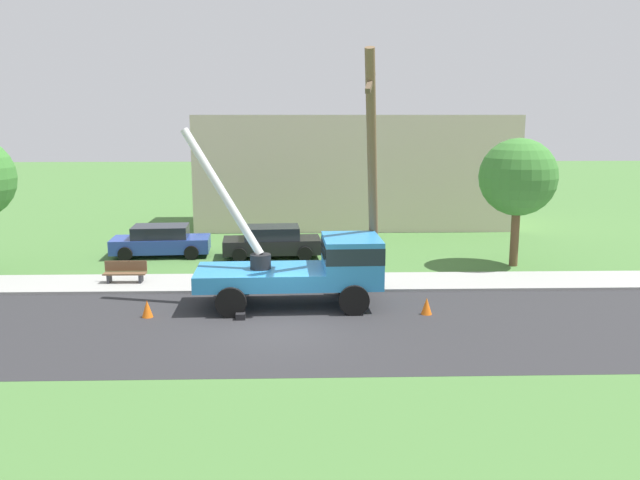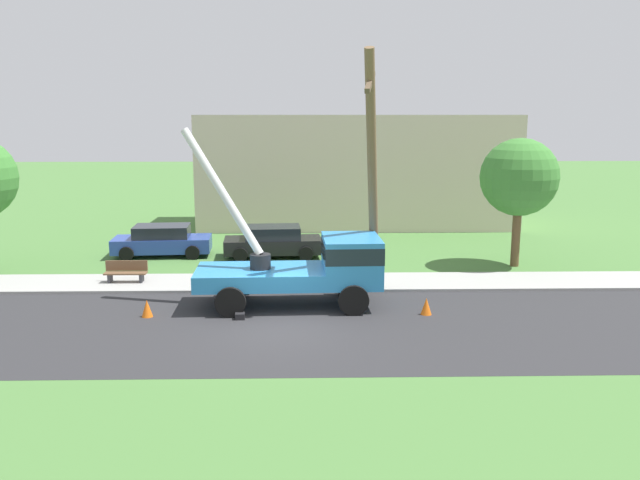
% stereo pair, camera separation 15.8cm
% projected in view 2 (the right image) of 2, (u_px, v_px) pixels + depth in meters
% --- Properties ---
extents(ground_plane, '(120.00, 120.00, 0.00)m').
position_uv_depth(ground_plane, '(291.00, 248.00, 31.67)').
color(ground_plane, '#477538').
extents(road_asphalt, '(80.00, 7.87, 0.01)m').
position_uv_depth(road_asphalt, '(282.00, 327.00, 19.89)').
color(road_asphalt, '#2B2B2D').
rests_on(road_asphalt, ground).
extents(sidewalk_strip, '(80.00, 2.60, 0.10)m').
position_uv_depth(sidewalk_strip, '(287.00, 282.00, 25.02)').
color(sidewalk_strip, '#9E9E99').
rests_on(sidewalk_strip, ground).
extents(utility_truck, '(6.84, 3.21, 5.98)m').
position_uv_depth(utility_truck, '(313.00, 265.00, 21.98)').
color(utility_truck, '#2D84C6').
rests_on(utility_truck, ground).
extents(leaning_utility_pole, '(1.00, 3.77, 8.54)m').
position_uv_depth(leaning_utility_pole, '(372.00, 176.00, 22.03)').
color(leaning_utility_pole, brown).
rests_on(leaning_utility_pole, ground).
extents(traffic_cone_ahead, '(0.36, 0.36, 0.56)m').
position_uv_depth(traffic_cone_ahead, '(426.00, 306.00, 21.11)').
color(traffic_cone_ahead, orange).
rests_on(traffic_cone_ahead, ground).
extents(traffic_cone_behind, '(0.36, 0.36, 0.56)m').
position_uv_depth(traffic_cone_behind, '(147.00, 308.00, 20.87)').
color(traffic_cone_behind, orange).
rests_on(traffic_cone_behind, ground).
extents(traffic_cone_curbside, '(0.36, 0.36, 0.56)m').
position_uv_depth(traffic_cone_curbside, '(348.00, 287.00, 23.52)').
color(traffic_cone_curbside, orange).
rests_on(traffic_cone_curbside, ground).
extents(parked_sedan_blue, '(4.51, 2.21, 1.42)m').
position_uv_depth(parked_sedan_blue, '(162.00, 241.00, 29.83)').
color(parked_sedan_blue, '#263F99').
rests_on(parked_sedan_blue, ground).
extents(parked_sedan_black, '(4.51, 2.21, 1.42)m').
position_uv_depth(parked_sedan_black, '(273.00, 242.00, 29.61)').
color(parked_sedan_black, black).
rests_on(parked_sedan_black, ground).
extents(park_bench, '(1.60, 0.45, 0.90)m').
position_uv_depth(park_bench, '(126.00, 272.00, 24.88)').
color(park_bench, brown).
rests_on(park_bench, ground).
extents(roadside_tree_far, '(3.27, 3.27, 5.47)m').
position_uv_depth(roadside_tree_far, '(519.00, 178.00, 27.25)').
color(roadside_tree_far, brown).
rests_on(roadside_tree_far, ground).
extents(lowrise_building_backdrop, '(18.00, 6.00, 6.40)m').
position_uv_depth(lowrise_building_backdrop, '(356.00, 170.00, 38.13)').
color(lowrise_building_backdrop, beige).
rests_on(lowrise_building_backdrop, ground).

